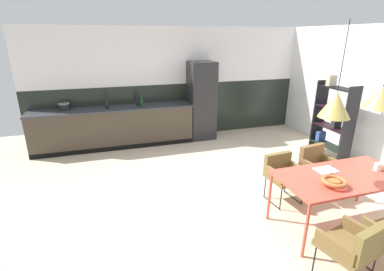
{
  "coord_description": "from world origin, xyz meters",
  "views": [
    {
      "loc": [
        -1.58,
        -3.33,
        2.41
      ],
      "look_at": [
        -0.33,
        0.79,
        0.9
      ],
      "focal_mm": 26.55,
      "sensor_mm": 36.0,
      "label": 1
    }
  ],
  "objects_px": {
    "armchair_far_side": "(317,164)",
    "armchair_near_window": "(356,245)",
    "fruit_bowl": "(334,182)",
    "open_book": "(326,170)",
    "cooking_pot": "(64,107)",
    "pendant_lamp_over_table_far": "(381,97)",
    "armchair_head_of_table": "(282,171)",
    "bottle_oil_tall": "(138,101)",
    "pendant_lamp_over_table_near": "(335,105)",
    "bottle_wine_green": "(142,103)",
    "refrigerator_column": "(201,101)",
    "dining_table": "(342,179)",
    "bottle_spice_small": "(107,103)",
    "open_shelf_unit": "(332,118)",
    "mug_white_ceramic": "(378,167)"
  },
  "relations": [
    {
      "from": "armchair_far_side",
      "to": "armchair_near_window",
      "type": "relative_size",
      "value": 1.02
    },
    {
      "from": "fruit_bowl",
      "to": "open_book",
      "type": "height_order",
      "value": "fruit_bowl"
    },
    {
      "from": "cooking_pot",
      "to": "pendant_lamp_over_table_far",
      "type": "height_order",
      "value": "pendant_lamp_over_table_far"
    },
    {
      "from": "armchair_head_of_table",
      "to": "bottle_oil_tall",
      "type": "relative_size",
      "value": 2.6
    },
    {
      "from": "fruit_bowl",
      "to": "pendant_lamp_over_table_near",
      "type": "distance_m",
      "value": 0.91
    },
    {
      "from": "bottle_oil_tall",
      "to": "pendant_lamp_over_table_near",
      "type": "height_order",
      "value": "pendant_lamp_over_table_near"
    },
    {
      "from": "open_book",
      "to": "bottle_wine_green",
      "type": "height_order",
      "value": "bottle_wine_green"
    },
    {
      "from": "refrigerator_column",
      "to": "bottle_oil_tall",
      "type": "height_order",
      "value": "refrigerator_column"
    },
    {
      "from": "dining_table",
      "to": "cooking_pot",
      "type": "height_order",
      "value": "cooking_pot"
    },
    {
      "from": "refrigerator_column",
      "to": "pendant_lamp_over_table_near",
      "type": "xyz_separation_m",
      "value": [
        0.25,
        -3.89,
        0.76
      ]
    },
    {
      "from": "bottle_spice_small",
      "to": "fruit_bowl",
      "type": "bearing_deg",
      "value": -58.36
    },
    {
      "from": "fruit_bowl",
      "to": "cooking_pot",
      "type": "distance_m",
      "value": 5.33
    },
    {
      "from": "refrigerator_column",
      "to": "open_book",
      "type": "relative_size",
      "value": 6.85
    },
    {
      "from": "bottle_oil_tall",
      "to": "bottle_wine_green",
      "type": "bearing_deg",
      "value": -62.42
    },
    {
      "from": "armchair_head_of_table",
      "to": "armchair_near_window",
      "type": "height_order",
      "value": "armchair_near_window"
    },
    {
      "from": "armchair_near_window",
      "to": "cooking_pot",
      "type": "distance_m",
      "value": 5.71
    },
    {
      "from": "open_book",
      "to": "bottle_spice_small",
      "type": "xyz_separation_m",
      "value": [
        -2.67,
        3.64,
        0.28
      ]
    },
    {
      "from": "dining_table",
      "to": "open_shelf_unit",
      "type": "relative_size",
      "value": 0.98
    },
    {
      "from": "pendant_lamp_over_table_near",
      "to": "bottle_oil_tall",
      "type": "bearing_deg",
      "value": 114.47
    },
    {
      "from": "cooking_pot",
      "to": "bottle_spice_small",
      "type": "height_order",
      "value": "bottle_spice_small"
    },
    {
      "from": "bottle_oil_tall",
      "to": "pendant_lamp_over_table_near",
      "type": "xyz_separation_m",
      "value": [
        1.77,
        -3.89,
        0.68
      ]
    },
    {
      "from": "refrigerator_column",
      "to": "bottle_spice_small",
      "type": "bearing_deg",
      "value": -178.98
    },
    {
      "from": "refrigerator_column",
      "to": "armchair_far_side",
      "type": "relative_size",
      "value": 2.38
    },
    {
      "from": "bottle_spice_small",
      "to": "pendant_lamp_over_table_near",
      "type": "height_order",
      "value": "pendant_lamp_over_table_near"
    },
    {
      "from": "refrigerator_column",
      "to": "pendant_lamp_over_table_far",
      "type": "xyz_separation_m",
      "value": [
        0.9,
        -3.88,
        0.8
      ]
    },
    {
      "from": "armchair_far_side",
      "to": "fruit_bowl",
      "type": "xyz_separation_m",
      "value": [
        -0.61,
        -0.97,
        0.28
      ]
    },
    {
      "from": "bottle_spice_small",
      "to": "open_book",
      "type": "bearing_deg",
      "value": -53.72
    },
    {
      "from": "armchair_near_window",
      "to": "pendant_lamp_over_table_far",
      "type": "height_order",
      "value": "pendant_lamp_over_table_far"
    },
    {
      "from": "open_shelf_unit",
      "to": "armchair_head_of_table",
      "type": "bearing_deg",
      "value": -58.62
    },
    {
      "from": "fruit_bowl",
      "to": "dining_table",
      "type": "bearing_deg",
      "value": 29.91
    },
    {
      "from": "bottle_spice_small",
      "to": "bottle_wine_green",
      "type": "bearing_deg",
      "value": -7.83
    },
    {
      "from": "dining_table",
      "to": "armchair_near_window",
      "type": "xyz_separation_m",
      "value": [
        -0.59,
        -0.84,
        -0.19
      ]
    },
    {
      "from": "armchair_far_side",
      "to": "open_book",
      "type": "bearing_deg",
      "value": 47.79
    },
    {
      "from": "dining_table",
      "to": "armchair_far_side",
      "type": "distance_m",
      "value": 0.87
    },
    {
      "from": "refrigerator_column",
      "to": "pendant_lamp_over_table_far",
      "type": "height_order",
      "value": "pendant_lamp_over_table_far"
    },
    {
      "from": "open_book",
      "to": "bottle_wine_green",
      "type": "distance_m",
      "value": 4.04
    },
    {
      "from": "fruit_bowl",
      "to": "mug_white_ceramic",
      "type": "bearing_deg",
      "value": 11.19
    },
    {
      "from": "pendant_lamp_over_table_near",
      "to": "pendant_lamp_over_table_far",
      "type": "relative_size",
      "value": 1.06
    },
    {
      "from": "bottle_spice_small",
      "to": "armchair_near_window",
      "type": "bearing_deg",
      "value": -64.95
    },
    {
      "from": "armchair_far_side",
      "to": "pendant_lamp_over_table_far",
      "type": "distance_m",
      "value": 1.46
    },
    {
      "from": "dining_table",
      "to": "pendant_lamp_over_table_near",
      "type": "distance_m",
      "value": 1.05
    },
    {
      "from": "mug_white_ceramic",
      "to": "bottle_wine_green",
      "type": "xyz_separation_m",
      "value": [
        -2.58,
        3.73,
        0.22
      ]
    },
    {
      "from": "bottle_oil_tall",
      "to": "open_shelf_unit",
      "type": "xyz_separation_m",
      "value": [
        3.68,
        -1.92,
        -0.18
      ]
    },
    {
      "from": "refrigerator_column",
      "to": "armchair_near_window",
      "type": "xyz_separation_m",
      "value": [
        -0.02,
        -4.7,
        -0.43
      ]
    },
    {
      "from": "pendant_lamp_over_table_near",
      "to": "cooking_pot",
      "type": "bearing_deg",
      "value": 129.82
    },
    {
      "from": "armchair_far_side",
      "to": "fruit_bowl",
      "type": "height_order",
      "value": "fruit_bowl"
    },
    {
      "from": "armchair_near_window",
      "to": "bottle_wine_green",
      "type": "bearing_deg",
      "value": 94.68
    },
    {
      "from": "fruit_bowl",
      "to": "bottle_wine_green",
      "type": "xyz_separation_m",
      "value": [
        -1.72,
        3.9,
        0.21
      ]
    },
    {
      "from": "bottle_oil_tall",
      "to": "bottle_wine_green",
      "type": "xyz_separation_m",
      "value": [
        0.08,
        -0.14,
        -0.0
      ]
    },
    {
      "from": "mug_white_ceramic",
      "to": "open_book",
      "type": "bearing_deg",
      "value": 163.66
    }
  ]
}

